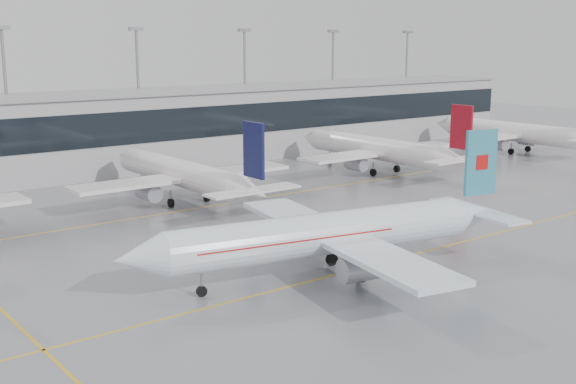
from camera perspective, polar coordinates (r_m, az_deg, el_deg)
ground at (r=67.01m, az=6.32°, el=-5.86°), size 320.00×320.00×0.00m
taxi_line_main at (r=67.01m, az=6.32°, el=-5.85°), size 120.00×0.25×0.01m
taxi_line_north at (r=90.18m, az=-7.01°, el=-1.25°), size 120.00×0.25×0.01m
terminal at (r=117.45m, az=-15.14°, el=4.44°), size 180.00×15.00×12.00m
terminal_glass at (r=110.39m, az=-13.65°, el=4.85°), size 180.00×0.20×5.00m
terminal_roof at (r=116.86m, az=-15.30°, el=7.45°), size 182.00×16.00×0.40m
light_masts at (r=122.35m, az=-16.43°, el=8.10°), size 156.40×1.00×22.60m
air_canada_jet at (r=63.22m, az=3.71°, el=-3.26°), size 37.76×30.91×12.07m
parked_jet_c at (r=92.57m, az=-8.24°, el=1.40°), size 29.64×36.96×11.72m
parked_jet_d at (r=113.65m, az=7.30°, el=3.35°), size 29.64×36.96×11.72m
parked_jet_e at (r=140.41m, az=17.51°, el=4.51°), size 29.64×36.96×11.72m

